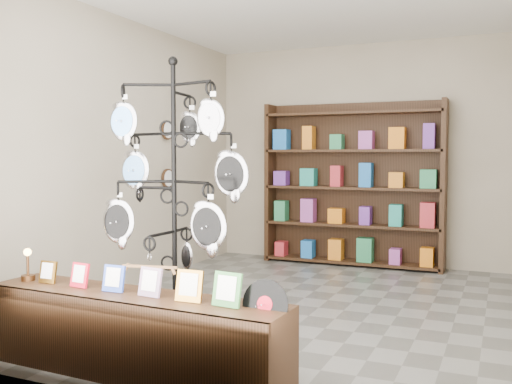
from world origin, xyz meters
TOP-DOWN VIEW (x-y plane):
  - ground at (0.00, 0.00)m, footprint 5.00×5.00m
  - room_envelope at (0.00, 0.00)m, footprint 5.00×5.00m
  - display_tree at (-0.40, -1.58)m, footprint 1.13×1.03m
  - front_shelf at (-0.40, -2.13)m, footprint 2.25×0.55m
  - back_shelving at (0.00, 2.30)m, footprint 2.42×0.36m
  - wall_clocks at (-1.97, 0.80)m, footprint 0.03×0.24m

SIDE VIEW (x-z plane):
  - ground at x=0.00m, z-range 0.00..0.00m
  - front_shelf at x=-0.40m, z-range -0.12..0.67m
  - back_shelving at x=0.00m, z-range -0.07..2.13m
  - display_tree at x=-0.40m, z-range 0.17..2.39m
  - wall_clocks at x=-1.97m, z-range 1.08..1.92m
  - room_envelope at x=0.00m, z-range -0.65..4.35m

